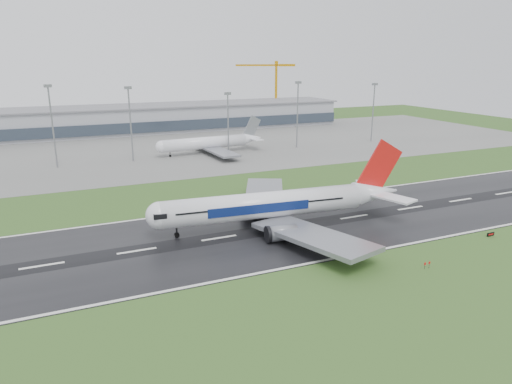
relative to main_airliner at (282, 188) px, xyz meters
name	(u,v)px	position (x,y,z in m)	size (l,w,h in m)	color
ground	(291,227)	(1.82, -1.96, -10.41)	(520.00, 520.00, 0.00)	#2D501D
runway	(291,227)	(1.82, -1.96, -10.36)	(400.00, 45.00, 0.10)	black
apron	(175,147)	(1.82, 123.04, -10.37)	(400.00, 130.00, 0.08)	slate
terminal	(150,119)	(1.82, 183.04, -2.91)	(240.00, 36.00, 15.00)	gray
main_airliner	(282,188)	(0.00, 0.00, 0.00)	(69.84, 66.51, 20.62)	white
parked_airliner	(209,136)	(13.06, 102.06, -2.44)	(53.84, 50.13, 15.78)	white
tower_crane	(276,91)	(94.46, 198.04, 10.40)	(41.92, 2.29, 41.61)	#C37F07
runway_sign	(490,234)	(44.39, -27.87, -9.89)	(2.30, 0.26, 1.04)	black
floodmast_1	(53,128)	(-53.18, 98.04, 5.59)	(0.64, 0.64, 31.99)	gray
floodmast_2	(131,126)	(-22.72, 98.04, 4.89)	(0.64, 0.64, 30.61)	gray
floodmast_3	(228,125)	(21.30, 98.04, 3.09)	(0.64, 0.64, 27.01)	gray
floodmast_4	(297,116)	(57.58, 98.04, 5.20)	(0.64, 0.64, 31.22)	gray
floodmast_5	(373,114)	(102.96, 98.04, 4.34)	(0.64, 0.64, 29.49)	gray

